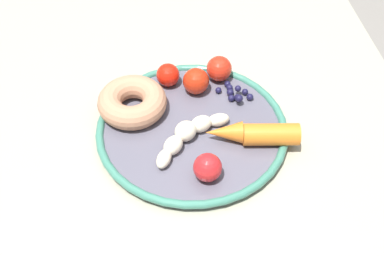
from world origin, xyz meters
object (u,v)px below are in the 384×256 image
Objects in this scene: dining_table at (192,194)px; blueberry_pile at (235,93)px; plate at (192,129)px; banana at (188,134)px; tomato_mid at (168,75)px; tomato_far at (208,167)px; carrot_orange at (252,132)px; donut at (132,102)px; tomato_extra at (196,81)px; tomato_near at (219,69)px.

blueberry_pile is at bearing -38.94° from dining_table.
banana is (-0.02, 0.01, 0.02)m from plate.
tomato_mid reaches higher than dining_table.
dining_table is at bearing 172.42° from plate.
tomato_far is (-0.07, -0.02, 0.01)m from banana.
donut is (0.08, 0.17, 0.00)m from carrot_orange.
tomato_extra is at bearing -11.46° from plate.
plate is 0.09m from carrot_orange.
tomato_mid is (0.14, 0.02, 0.13)m from dining_table.
tomato_mid is (0.10, 0.03, 0.02)m from plate.
donut is 0.11m from tomato_extra.
blueberry_pile is 0.05m from tomato_near.
carrot_orange is at bearing -115.84° from donut.
tomato_far reaches higher than donut.
plate is at bearing 151.44° from tomato_near.
blueberry_pile is 1.53× the size of tomato_mid.
plate is at bearing -165.68° from tomato_mid.
tomato_far is (-0.20, -0.04, 0.00)m from tomato_mid.
tomato_far is (-0.15, 0.07, 0.01)m from blueberry_pile.
blueberry_pile is 0.06m from tomato_extra.
dining_table is 29.12× the size of tomato_extra.
tomato_near is at bearing -88.07° from tomato_mid.
tomato_extra reaches higher than tomato_far.
tomato_mid reaches higher than carrot_orange.
dining_table is at bearing 156.80° from tomato_near.
carrot_orange is 0.09m from blueberry_pile.
tomato_far is (-0.20, 0.05, -0.00)m from tomato_near.
tomato_mid reaches higher than plate.
tomato_near is at bearing -23.20° from dining_table.
tomato_near reaches higher than dining_table.
plate is 0.03m from banana.
banana is at bearing 83.13° from carrot_orange.
carrot_orange reaches higher than dining_table.
dining_table is 8.94× the size of carrot_orange.
tomato_near is at bearing -28.56° from plate.
plate is 2.10× the size of carrot_orange.
tomato_mid is at bearing 67.16° from blueberry_pile.
tomato_mid is at bearing 91.93° from tomato_near.
tomato_near is at bearing -27.28° from banana.
banana is 0.12m from blueberry_pile.
carrot_orange is 0.14m from tomato_near.
tomato_near is (0.06, -0.14, 0.00)m from donut.
donut is (0.09, 0.08, 0.13)m from dining_table.
tomato_far is (-0.14, -0.10, 0.00)m from donut.
tomato_mid is at bearing 38.69° from carrot_orange.
tomato_near is 0.05m from tomato_extra.
tomato_far is at bearing 156.47° from blueberry_pile.
donut is 0.08m from tomato_mid.
tomato_mid reaches higher than blueberry_pile.
blueberry_pile is at bearing -112.84° from tomato_mid.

